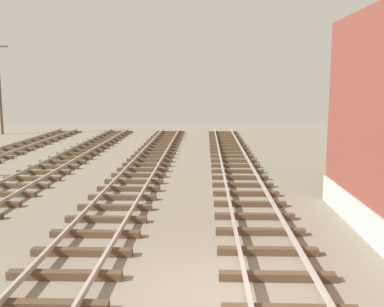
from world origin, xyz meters
TOP-DOWN VIEW (x-y plane):
  - ground_plane at (0.00, 0.00)m, footprint 80.97×80.97m
  - track_near_building at (1.41, 0.00)m, footprint 2.50×62.28m
  - track_centre at (-3.18, -0.00)m, footprint 2.50×62.28m

SIDE VIEW (x-z plane):
  - ground_plane at x=0.00m, z-range 0.00..0.00m
  - track_centre at x=-3.18m, z-range -0.03..0.29m
  - track_near_building at x=1.41m, z-range -0.03..0.29m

